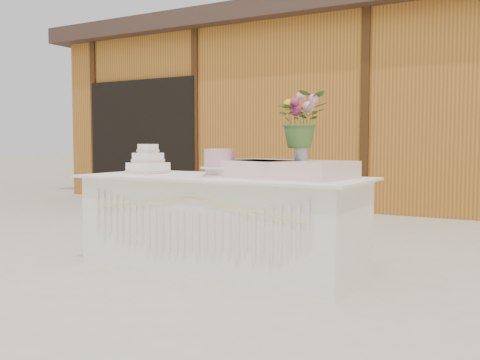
{
  "coord_description": "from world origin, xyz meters",
  "views": [
    {
      "loc": [
        2.3,
        -3.73,
        1.04
      ],
      "look_at": [
        0.0,
        0.3,
        0.72
      ],
      "focal_mm": 40.0,
      "sensor_mm": 36.0,
      "label": 1
    }
  ],
  "objects": [
    {
      "name": "flower_vase",
      "position": [
        0.65,
        0.14,
        0.98
      ],
      "size": [
        0.11,
        0.11,
        0.15
      ],
      "primitive_type": "cylinder",
      "color": "#A5A5A9",
      "rests_on": "satin_runner"
    },
    {
      "name": "cake_table",
      "position": [
        0.0,
        -0.0,
        0.39
      ],
      "size": [
        2.4,
        1.0,
        0.77
      ],
      "color": "silver",
      "rests_on": "ground"
    },
    {
      "name": "loose_flowers",
      "position": [
        -1.0,
        0.14,
        0.78
      ],
      "size": [
        0.25,
        0.35,
        0.02
      ],
      "primitive_type": null,
      "rotation": [
        0.0,
        0.0,
        -0.4
      ],
      "color": "pink",
      "rests_on": "cake_table"
    },
    {
      "name": "satin_runner",
      "position": [
        0.5,
        0.09,
        0.84
      ],
      "size": [
        1.15,
        0.77,
        0.13
      ],
      "primitive_type": "cube",
      "rotation": [
        0.0,
        0.0,
        -0.15
      ],
      "color": "beige",
      "rests_on": "cake_table"
    },
    {
      "name": "ground",
      "position": [
        0.0,
        0.0,
        0.0
      ],
      "size": [
        80.0,
        80.0,
        0.0
      ],
      "primitive_type": "plane",
      "color": "beige",
      "rests_on": "ground"
    },
    {
      "name": "barn",
      "position": [
        -0.01,
        5.99,
        1.68
      ],
      "size": [
        12.6,
        4.6,
        3.3
      ],
      "color": "#AF6A24",
      "rests_on": "ground"
    },
    {
      "name": "wedding_cake",
      "position": [
        -0.79,
        0.02,
        0.86
      ],
      "size": [
        0.32,
        0.32,
        0.26
      ],
      "rotation": [
        0.0,
        0.0,
        -0.11
      ],
      "color": "white",
      "rests_on": "cake_table"
    },
    {
      "name": "pink_cake_stand",
      "position": [
        0.01,
        -0.06,
        0.9
      ],
      "size": [
        0.31,
        0.31,
        0.23
      ],
      "color": "silver",
      "rests_on": "cake_table"
    },
    {
      "name": "bouquet",
      "position": [
        0.65,
        0.14,
        1.27
      ],
      "size": [
        0.51,
        0.49,
        0.44
      ],
      "primitive_type": "imported",
      "rotation": [
        0.0,
        0.0,
        0.51
      ],
      "color": "#3D6428",
      "rests_on": "flower_vase"
    }
  ]
}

